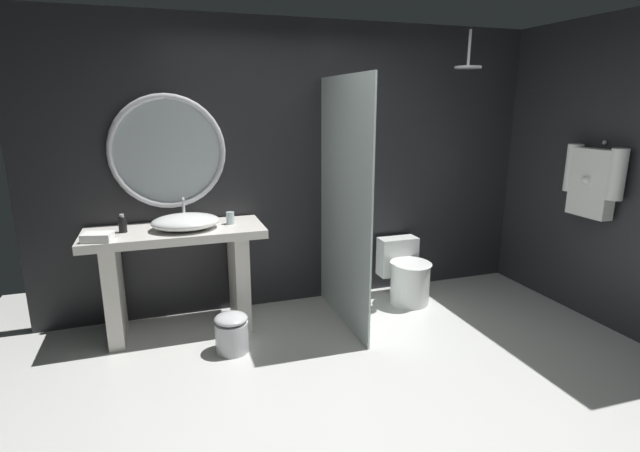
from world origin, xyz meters
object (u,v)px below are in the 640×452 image
Objects in this scene: tumbler_cup at (230,218)px; vessel_sink at (186,222)px; toilet at (406,274)px; round_wall_mirror at (168,152)px; rain_shower_head at (468,65)px; hanging_bathrobe at (593,179)px; folded_hand_towel at (98,237)px; soap_dispenser at (123,224)px; waste_bin at (232,333)px.

vessel_sink is at bearing -171.68° from tumbler_cup.
round_wall_mirror is at bearing 171.85° from toilet.
rain_shower_head is 0.50× the size of hanging_bathrobe.
round_wall_mirror is at bearing 39.94° from folded_hand_towel.
soap_dispenser reaches higher than tumbler_cup.
tumbler_cup reaches higher than waste_bin.
waste_bin is 1.52× the size of folded_hand_towel.
soap_dispenser reaches higher than toilet.
tumbler_cup is at bearing 8.32° from vessel_sink.
hanging_bathrobe is at bearing -32.70° from toilet.
round_wall_mirror is at bearing 151.03° from tumbler_cup.
tumbler_cup is at bearing 175.38° from rain_shower_head.
rain_shower_head is (2.48, -0.12, 1.26)m from vessel_sink.
round_wall_mirror is 2.95× the size of rain_shower_head.
toilet is (-0.45, 0.12, -1.94)m from rain_shower_head.
round_wall_mirror is 3.04× the size of waste_bin.
tumbler_cup is (0.37, 0.05, -0.01)m from vessel_sink.
toilet is 2.76m from folded_hand_towel.
hanging_bathrobe is 1.12× the size of toilet.
vessel_sink is 0.66m from folded_hand_towel.
folded_hand_towel is (-1.01, -0.21, -0.02)m from tumbler_cup.
round_wall_mirror reaches higher than vessel_sink.
soap_dispenser is 0.71m from round_wall_mirror.
vessel_sink is at bearing 177.29° from rain_shower_head.
vessel_sink is 0.37m from tumbler_cup.
round_wall_mirror is at bearing 106.30° from vessel_sink.
tumbler_cup is 0.16× the size of hanging_bathrobe.
vessel_sink is at bearing -179.94° from toilet.
vessel_sink reaches higher than tumbler_cup.
vessel_sink reaches higher than folded_hand_towel.
hanging_bathrobe is 2.06× the size of waste_bin.
hanging_bathrobe is 1.82m from toilet.
rain_shower_head is at bearing 0.73° from folded_hand_towel.
toilet is 1.85× the size of waste_bin.
rain_shower_head reaches higher than tumbler_cup.
rain_shower_head is at bearing -4.62° from tumbler_cup.
vessel_sink is 2.63× the size of folded_hand_towel.
waste_bin is (-3.05, 0.34, -1.10)m from hanging_bathrobe.
vessel_sink is at bearing 166.07° from hanging_bathrobe.
soap_dispenser reaches higher than waste_bin.
folded_hand_towel is at bearing 170.46° from hanging_bathrobe.
vessel_sink reaches higher than waste_bin.
waste_bin is at bearing -65.92° from round_wall_mirror.
hanging_bathrobe reaches higher than waste_bin.
vessel_sink is 0.84× the size of hanging_bathrobe.
vessel_sink is at bearing 13.75° from folded_hand_towel.
folded_hand_towel is at bearing -166.25° from vessel_sink.
folded_hand_towel is (-2.67, -0.16, 0.66)m from toilet.
round_wall_mirror is 2.47m from toilet.
tumbler_cup is 0.96m from waste_bin.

